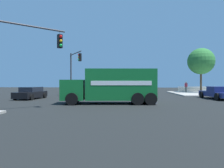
{
  "coord_description": "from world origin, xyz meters",
  "views": [
    {
      "loc": [
        -0.04,
        18.91,
        1.86
      ],
      "look_at": [
        1.32,
        1.18,
        1.68
      ],
      "focal_mm": 32.25,
      "sensor_mm": 36.0,
      "label": 1
    }
  ],
  "objects": [
    {
      "name": "shade_tree_near",
      "position": [
        -12.4,
        -15.96,
        5.34
      ],
      "size": [
        4.4,
        4.4,
        7.42
      ],
      "color": "brown",
      "rests_on": "sidewalk_corner_near"
    },
    {
      "name": "pedestrian_near_corner",
      "position": [
        -10.1,
        -16.49,
        1.15
      ],
      "size": [
        0.4,
        0.4,
        1.76
      ],
      "color": "gray",
      "rests_on": "sidewalk_corner_near"
    },
    {
      "name": "traffic_light_secondary",
      "position": [
        7.06,
        -7.31,
        3.85
      ],
      "size": [
        2.38,
        3.61,
        5.85
      ],
      "color": "#38383D",
      "rests_on": "ground"
    },
    {
      "name": "pickup_navy",
      "position": [
        -9.87,
        -3.68,
        0.73
      ],
      "size": [
        2.6,
        5.35,
        1.38
      ],
      "color": "navy",
      "rests_on": "ground"
    },
    {
      "name": "picket_fence_run",
      "position": [
        -13.18,
        -18.84,
        0.62
      ],
      "size": [
        7.66,
        0.05,
        0.95
      ],
      "color": "silver",
      "rests_on": "sidewalk_corner_near"
    },
    {
      "name": "sidewalk_corner_near",
      "position": [
        -13.18,
        -13.18,
        0.07
      ],
      "size": [
        11.8,
        11.8,
        0.14
      ],
      "primitive_type": "cube",
      "color": "#9E998E",
      "rests_on": "ground"
    },
    {
      "name": "ground_plane",
      "position": [
        0.0,
        0.0,
        0.0
      ],
      "size": [
        100.0,
        100.0,
        0.0
      ],
      "primitive_type": "plane",
      "color": "black"
    },
    {
      "name": "delivery_truck",
      "position": [
        1.24,
        1.66,
        1.53
      ],
      "size": [
        8.07,
        3.43,
        2.95
      ],
      "color": "#146B2D",
      "rests_on": "ground"
    },
    {
      "name": "sedan_black",
      "position": [
        10.55,
        -2.43,
        0.63
      ],
      "size": [
        2.25,
        4.4,
        1.31
      ],
      "color": "black",
      "rests_on": "ground"
    },
    {
      "name": "traffic_light_primary",
      "position": [
        6.59,
        6.74,
        3.83
      ],
      "size": [
        3.33,
        3.07,
        5.58
      ],
      "color": "#38383D",
      "rests_on": "sidewalk_corner_far"
    }
  ]
}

